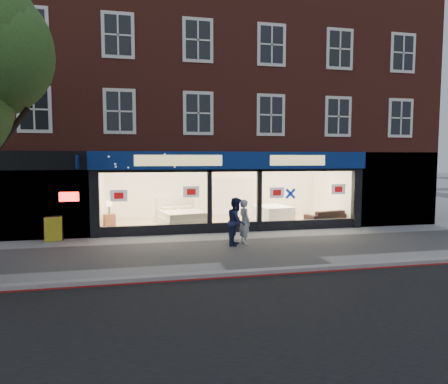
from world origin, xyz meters
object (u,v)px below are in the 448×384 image
object	(u,v)px
pedestrian_blue	(236,221)
mattress_stack	(272,213)
sofa	(326,216)
a_board	(54,229)
pedestrian_grey	(244,222)
display_bed	(181,217)

from	to	relation	value
pedestrian_blue	mattress_stack	bearing A→B (deg)	-10.26
sofa	a_board	distance (m)	11.50
a_board	pedestrian_blue	xyz separation A→B (m)	(6.37, -1.96, 0.37)
mattress_stack	pedestrian_grey	size ratio (longest dim) A/B	1.26
display_bed	sofa	distance (m)	6.59
display_bed	pedestrian_grey	distance (m)	4.39
a_board	pedestrian_grey	bearing A→B (deg)	-30.96
sofa	pedestrian_blue	size ratio (longest dim) A/B	1.18
sofa	mattress_stack	bearing A→B (deg)	-37.68
display_bed	pedestrian_blue	size ratio (longest dim) A/B	1.51
pedestrian_grey	pedestrian_blue	distance (m)	0.34
mattress_stack	pedestrian_grey	bearing A→B (deg)	-120.57
pedestrian_grey	pedestrian_blue	bearing A→B (deg)	95.29
a_board	pedestrian_blue	world-z (taller)	pedestrian_blue
a_board	pedestrian_grey	world-z (taller)	pedestrian_grey
sofa	a_board	xyz separation A→B (m)	(-11.42, -1.35, 0.08)
a_board	pedestrian_grey	size ratio (longest dim) A/B	0.59
pedestrian_blue	display_bed	bearing A→B (deg)	42.89
display_bed	sofa	size ratio (longest dim) A/B	1.28
pedestrian_grey	pedestrian_blue	size ratio (longest dim) A/B	0.95
display_bed	pedestrian_blue	distance (m)	4.37
pedestrian_grey	a_board	bearing A→B (deg)	61.27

